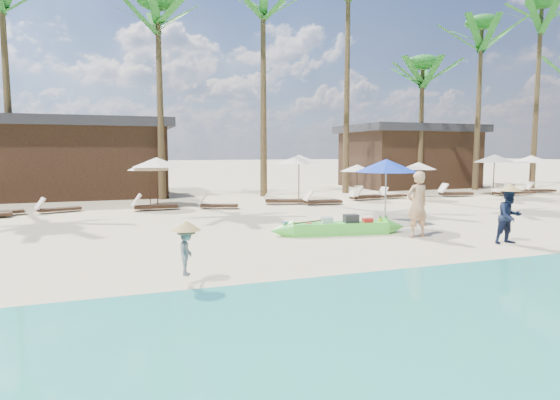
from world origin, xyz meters
name	(u,v)px	position (x,y,z in m)	size (l,w,h in m)	color
ground	(346,247)	(0.00, 0.00, 0.00)	(240.00, 240.00, 0.00)	beige
wet_sand_strip	(487,306)	(0.00, -5.00, 0.00)	(240.00, 4.50, 0.01)	tan
green_canoe	(339,228)	(0.69, 1.75, 0.20)	(4.75, 1.06, 0.61)	#54E746
tourist	(417,204)	(2.65, 0.61, 0.97)	(0.71, 0.46, 1.94)	tan
vendor_green	(509,216)	(4.40, -1.08, 0.76)	(0.74, 0.57, 1.51)	#141C37
vendor_yellow	(187,251)	(-4.46, -2.13, 0.64)	(0.60, 0.34, 0.93)	gray
blue_umbrella	(386,166)	(2.80, 2.56, 2.05)	(2.10, 2.10, 2.26)	#99999E
resort_parasol_4	(149,166)	(-4.19, 11.29, 1.85)	(2.00, 2.00, 2.05)	#372216
lounger_4_left	(56,208)	(-8.01, 10.16, 0.19)	(1.78, 1.07, 0.58)	#372216
lounger_4_right	(153,205)	(-4.21, 9.61, 0.21)	(1.90, 0.63, 0.64)	#372216
resort_parasol_5	(157,162)	(-3.91, 10.65, 2.03)	(2.18, 2.18, 2.25)	#372216
lounger_5_left	(216,204)	(-1.53, 9.27, 0.19)	(1.78, 1.06, 0.58)	#372216
resort_parasol_6	(299,159)	(3.21, 11.37, 2.11)	(2.27, 2.27, 2.33)	#372216
lounger_6_left	(282,200)	(1.78, 9.97, 0.22)	(2.05, 1.20, 0.67)	#372216
lounger_6_right	(321,200)	(3.42, 9.12, 0.21)	(1.86, 0.68, 0.62)	#372216
resort_parasol_7	(357,168)	(6.13, 10.58, 1.65)	(1.78, 1.78, 1.83)	#372216
lounger_7_left	(363,196)	(6.37, 10.36, 0.19)	(1.69, 0.65, 0.56)	#372216
lounger_7_right	(367,196)	(6.59, 10.34, 0.23)	(2.07, 0.98, 0.68)	#372216
resort_parasol_8	(418,166)	(9.38, 9.89, 1.75)	(1.89, 1.89, 1.94)	#372216
lounger_8_left	(391,195)	(8.17, 10.52, 0.19)	(1.73, 0.80, 0.57)	#372216
resort_parasol_9	(495,158)	(14.67, 10.14, 2.11)	(2.27, 2.27, 2.34)	#372216
lounger_9_left	(454,193)	(12.13, 10.39, 0.22)	(1.98, 0.90, 0.65)	#372216
lounger_9_right	(504,192)	(15.37, 10.04, 0.21)	(1.89, 0.95, 0.61)	#372216
resort_parasol_10	(531,159)	(18.39, 11.04, 2.05)	(2.20, 2.20, 2.27)	#372216
lounger_10_left	(518,192)	(16.21, 9.84, 0.20)	(1.80, 0.74, 0.59)	#372216
lounger_10_right	(539,190)	(18.52, 10.50, 0.20)	(1.82, 1.05, 0.59)	#372216
palm_2	(2,9)	(-10.45, 15.08, 9.18)	(2.08, 2.08, 11.33)	brown
palm_3	(158,31)	(-3.36, 14.27, 8.58)	(2.08, 2.08, 10.52)	brown
palm_4	(263,22)	(2.15, 14.01, 9.45)	(2.08, 2.08, 11.70)	brown
palm_5	(348,8)	(7.45, 14.38, 10.82)	(2.08, 2.08, 13.60)	brown
palm_6	(422,79)	(12.84, 14.52, 7.05)	(2.08, 2.08, 8.51)	brown
palm_7	(481,49)	(16.57, 13.68, 8.99)	(2.08, 2.08, 11.08)	brown
palm_8	(540,34)	(21.07, 13.33, 10.18)	(2.08, 2.08, 12.70)	brown
pavilion_west	(70,157)	(-8.00, 17.50, 2.19)	(10.80, 6.60, 4.30)	#372216
pavilion_east	(408,156)	(14.00, 17.50, 2.20)	(8.80, 6.60, 4.30)	#372216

